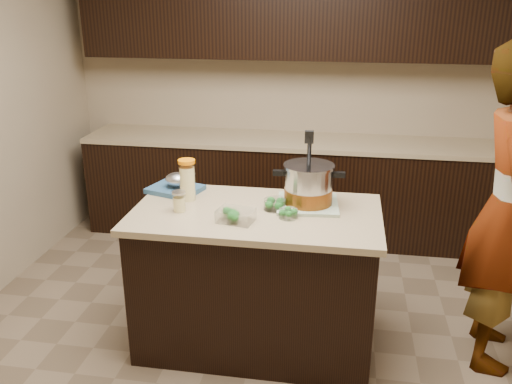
# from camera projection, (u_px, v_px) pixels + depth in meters

# --- Properties ---
(ground_plane) EXTENTS (4.00, 4.00, 0.00)m
(ground_plane) POSITION_uv_depth(u_px,v_px,m) (256.00, 340.00, 3.49)
(ground_plane) COLOR brown
(ground_plane) RESTS_ON ground
(room_shell) EXTENTS (4.04, 4.04, 2.72)m
(room_shell) POSITION_uv_depth(u_px,v_px,m) (256.00, 70.00, 2.90)
(room_shell) COLOR tan
(room_shell) RESTS_ON ground
(back_cabinets) EXTENTS (3.60, 0.63, 2.33)m
(back_cabinets) POSITION_uv_depth(u_px,v_px,m) (288.00, 133.00, 4.78)
(back_cabinets) COLOR black
(back_cabinets) RESTS_ON ground
(island) EXTENTS (1.46, 0.81, 0.90)m
(island) POSITION_uv_depth(u_px,v_px,m) (256.00, 278.00, 3.34)
(island) COLOR black
(island) RESTS_ON ground
(dish_towel) EXTENTS (0.39, 0.39, 0.02)m
(dish_towel) POSITION_uv_depth(u_px,v_px,m) (308.00, 204.00, 3.26)
(dish_towel) COLOR #5F855A
(dish_towel) RESTS_ON island
(stock_pot) EXTENTS (0.43, 0.32, 0.43)m
(stock_pot) POSITION_uv_depth(u_px,v_px,m) (308.00, 187.00, 3.22)
(stock_pot) COLOR #B7B7BC
(stock_pot) RESTS_ON dish_towel
(lemonade_pitcher) EXTENTS (0.14, 0.14, 0.25)m
(lemonade_pitcher) POSITION_uv_depth(u_px,v_px,m) (187.00, 182.00, 3.32)
(lemonade_pitcher) COLOR #EDDE90
(lemonade_pitcher) RESTS_ON island
(mason_jar) EXTENTS (0.10, 0.10, 0.13)m
(mason_jar) POSITION_uv_depth(u_px,v_px,m) (179.00, 202.00, 3.16)
(mason_jar) COLOR #EDDE90
(mason_jar) RESTS_ON island
(broccoli_tub_left) EXTENTS (0.17, 0.17, 0.06)m
(broccoli_tub_left) POSITION_uv_depth(u_px,v_px,m) (275.00, 205.00, 3.20)
(broccoli_tub_left) COLOR silver
(broccoli_tub_left) RESTS_ON island
(broccoli_tub_right) EXTENTS (0.12, 0.12, 0.05)m
(broccoli_tub_right) POSITION_uv_depth(u_px,v_px,m) (288.00, 214.00, 3.08)
(broccoli_tub_right) COLOR silver
(broccoli_tub_right) RESTS_ON island
(broccoli_tub_rect) EXTENTS (0.22, 0.18, 0.07)m
(broccoli_tub_rect) POSITION_uv_depth(u_px,v_px,m) (236.00, 216.00, 3.03)
(broccoli_tub_rect) COLOR silver
(broccoli_tub_rect) RESTS_ON island
(blue_tray) EXTENTS (0.38, 0.33, 0.12)m
(blue_tray) POSITION_uv_depth(u_px,v_px,m) (176.00, 185.00, 3.48)
(blue_tray) COLOR navy
(blue_tray) RESTS_ON island
(person) EXTENTS (0.53, 0.74, 1.89)m
(person) POSITION_uv_depth(u_px,v_px,m) (509.00, 211.00, 3.06)
(person) COLOR gray
(person) RESTS_ON ground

